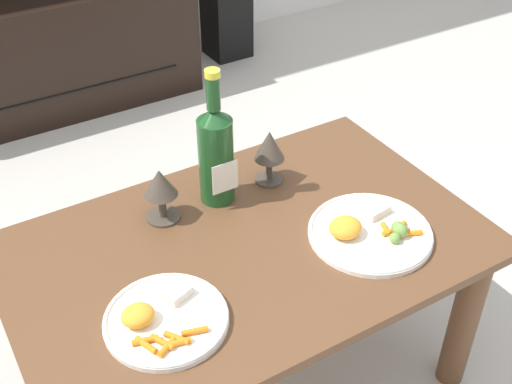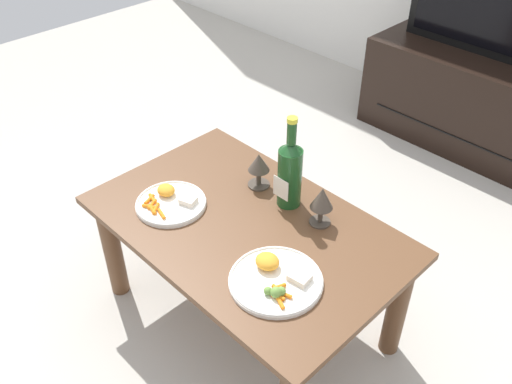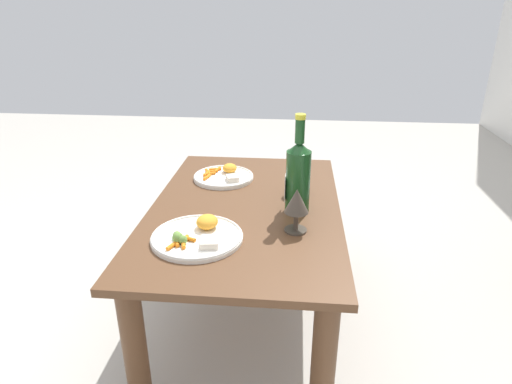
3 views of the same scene
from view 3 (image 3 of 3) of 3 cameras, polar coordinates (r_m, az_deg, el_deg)
The scene contains 7 objects.
ground_plane at distance 1.81m, azimuth -1.24°, elevation -15.63°, with size 6.40×6.40×0.00m, color #B7B2A8.
dining_table at distance 1.60m, azimuth -1.36°, elevation -4.84°, with size 1.06×0.67×0.48m.
wine_bottle at distance 1.47m, azimuth 5.53°, elevation 2.27°, with size 0.08×0.09×0.34m.
goblet_left at distance 1.62m, azimuth 5.40°, elevation 2.64°, with size 0.08×0.08×0.14m.
goblet_right at distance 1.35m, azimuth 5.34°, elevation -1.48°, with size 0.08×0.08×0.14m.
dinner_plate_left at distance 1.80m, azimuth -4.21°, elevation 2.13°, with size 0.25×0.25×0.05m.
dinner_plate_right at distance 1.35m, azimuth -7.63°, elevation -5.65°, with size 0.28×0.28×0.05m.
Camera 3 is at (1.40, 0.17, 1.14)m, focal length 30.57 mm.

